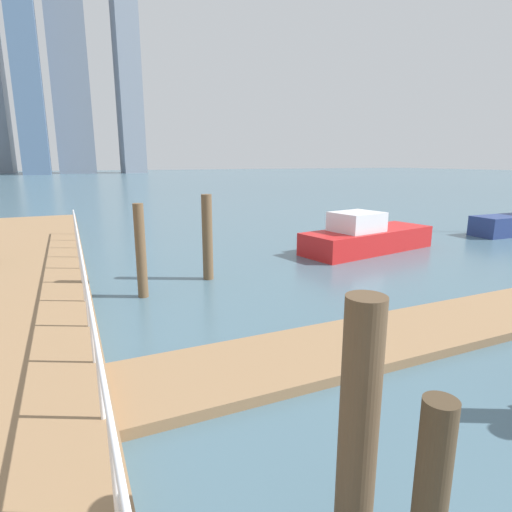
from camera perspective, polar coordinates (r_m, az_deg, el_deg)
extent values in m
plane|color=#476675|center=(17.78, -13.05, 1.07)|extent=(300.00, 300.00, 0.00)
cube|color=#93704C|center=(10.23, 25.74, -8.23)|extent=(15.44, 2.00, 0.18)
cylinder|color=white|center=(4.29, -18.89, -25.83)|extent=(0.06, 0.06, 1.05)
cylinder|color=white|center=(5.67, -20.62, -15.70)|extent=(0.06, 0.06, 1.05)
cylinder|color=white|center=(7.15, -21.57, -9.65)|extent=(0.06, 0.06, 1.05)
cylinder|color=white|center=(8.69, -22.17, -5.70)|extent=(0.06, 0.06, 1.05)
cylinder|color=white|center=(10.26, -22.58, -2.95)|extent=(0.06, 0.06, 1.05)
cylinder|color=white|center=(11.85, -22.88, -0.94)|extent=(0.06, 0.06, 1.05)
cylinder|color=white|center=(13.45, -23.11, 0.60)|extent=(0.06, 0.06, 1.05)
cylinder|color=white|center=(15.05, -23.29, 1.81)|extent=(0.06, 0.06, 1.05)
cylinder|color=white|center=(16.67, -23.44, 2.79)|extent=(0.06, 0.06, 1.05)
cylinder|color=white|center=(18.28, -23.56, 3.60)|extent=(0.06, 0.06, 1.05)
cylinder|color=white|center=(19.90, -23.66, 4.27)|extent=(0.06, 0.06, 1.05)
cylinder|color=white|center=(6.20, -21.55, -7.92)|extent=(0.06, 27.80, 0.06)
cylinder|color=brown|center=(12.61, -6.69, 2.53)|extent=(0.31, 0.31, 2.59)
cylinder|color=#473826|center=(3.95, 22.64, -29.65)|extent=(0.26, 0.26, 1.90)
cylinder|color=brown|center=(4.01, 13.84, -22.64)|extent=(0.34, 0.34, 2.51)
cylinder|color=brown|center=(11.26, -15.54, 0.63)|extent=(0.27, 0.27, 2.50)
cube|color=red|center=(17.33, 15.07, 2.12)|extent=(6.07, 2.93, 0.87)
cube|color=white|center=(16.67, 13.65, 4.60)|extent=(2.06, 1.84, 0.74)
cube|color=slate|center=(126.09, -28.94, 21.06)|extent=(6.31, 11.25, 49.14)
cube|color=slate|center=(134.77, -24.04, 21.04)|extent=(10.36, 13.52, 49.82)
cube|color=gray|center=(135.15, -17.76, 29.83)|extent=(6.34, 9.34, 87.97)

